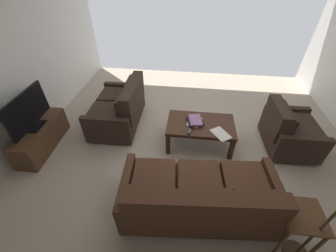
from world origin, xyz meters
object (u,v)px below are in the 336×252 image
(coffee_table, at_px, (200,127))
(armchair_side, at_px, (288,131))
(tv_remote, at_px, (190,131))
(end_table, at_px, (299,221))
(flat_tv, at_px, (27,111))
(sofa_main, at_px, (199,197))
(book_stack, at_px, (195,121))
(loveseat_near, at_px, (120,108))
(tv_stand, at_px, (41,137))
(loose_magazine, at_px, (221,134))

(coffee_table, distance_m, armchair_side, 1.48)
(tv_remote, bearing_deg, end_table, 132.38)
(flat_tv, relative_size, tv_remote, 5.66)
(sofa_main, relative_size, book_stack, 5.74)
(end_table, xyz_separation_m, book_stack, (1.11, -1.55, 0.02))
(sofa_main, relative_size, coffee_table, 1.74)
(book_stack, bearing_deg, end_table, 125.61)
(loveseat_near, bearing_deg, tv_stand, 34.71)
(end_table, relative_size, loose_magazine, 1.92)
(coffee_table, bearing_deg, end_table, 123.32)
(sofa_main, distance_m, tv_stand, 2.84)
(end_table, relative_size, flat_tv, 0.65)
(end_table, distance_m, loose_magazine, 1.48)
(book_stack, distance_m, tv_remote, 0.26)
(loveseat_near, bearing_deg, end_table, 142.51)
(end_table, relative_size, tv_remote, 3.70)
(armchair_side, bearing_deg, loose_magazine, 16.96)
(end_table, height_order, loose_magazine, end_table)
(loveseat_near, relative_size, tv_stand, 1.16)
(sofa_main, distance_m, loveseat_near, 2.29)
(sofa_main, bearing_deg, end_table, 167.42)
(coffee_table, height_order, flat_tv, flat_tv)
(coffee_table, height_order, tv_stand, coffee_table)
(flat_tv, distance_m, armchair_side, 4.22)
(loveseat_near, bearing_deg, loose_magazine, 160.75)
(loveseat_near, height_order, flat_tv, flat_tv)
(loose_magazine, bearing_deg, book_stack, 114.31)
(sofa_main, relative_size, flat_tv, 2.09)
(flat_tv, xyz_separation_m, loose_magazine, (-3.00, -0.17, -0.30))
(coffee_table, relative_size, flat_tv, 1.20)
(sofa_main, xyz_separation_m, book_stack, (0.09, -1.33, 0.15))
(coffee_table, relative_size, book_stack, 3.29)
(sofa_main, height_order, loveseat_near, loveseat_near)
(tv_stand, bearing_deg, sofa_main, 161.29)
(sofa_main, xyz_separation_m, flat_tv, (2.69, -0.91, 0.41))
(tv_stand, bearing_deg, flat_tv, 110.03)
(coffee_table, distance_m, tv_stand, 2.73)
(book_stack, height_order, tv_remote, book_stack)
(loveseat_near, xyz_separation_m, book_stack, (-1.43, 0.39, 0.13))
(coffee_table, distance_m, loose_magazine, 0.39)
(book_stack, bearing_deg, loveseat_near, -15.42)
(loveseat_near, relative_size, armchair_side, 1.44)
(loose_magazine, bearing_deg, armchair_side, -17.56)
(coffee_table, height_order, armchair_side, armchair_side)
(end_table, height_order, book_stack, end_table)
(sofa_main, bearing_deg, flat_tv, -18.68)
(end_table, height_order, tv_stand, end_table)
(tv_stand, xyz_separation_m, flat_tv, (-0.00, 0.00, 0.54))
(sofa_main, relative_size, loveseat_near, 1.47)
(sofa_main, relative_size, end_table, 3.19)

